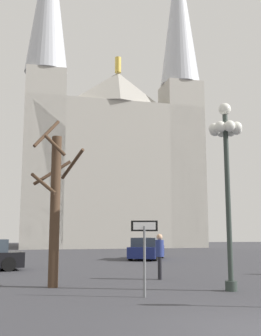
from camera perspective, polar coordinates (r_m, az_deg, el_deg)
The scene contains 6 objects.
cathedral at distance 48.91m, azimuth -2.87°, elevation 2.26°, with size 21.54×15.23×38.35m.
one_way_arrow_sign at distance 11.58m, azimuth 1.96°, elevation -10.72°, with size 0.74×0.16×2.09m.
street_lamp at distance 13.35m, azimuth 13.23°, elevation 2.15°, with size 1.10×1.10×5.90m.
bare_tree at distance 13.85m, azimuth -10.52°, elevation -4.78°, with size 1.79×1.79×5.74m.
parked_car_far_navy at distance 26.81m, azimuth 2.26°, elevation -11.25°, with size 2.96×4.35×1.39m.
pedestrian_standing at distance 15.79m, azimuth 4.09°, elevation -11.58°, with size 0.32×0.32×1.69m.
Camera 1 is at (-3.48, -7.26, 1.79)m, focal length 43.64 mm.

